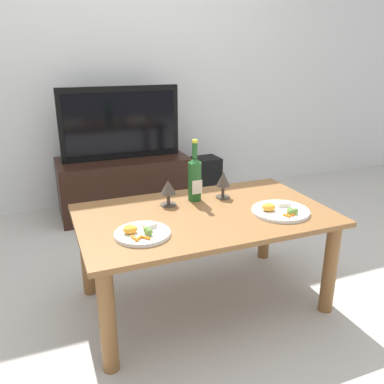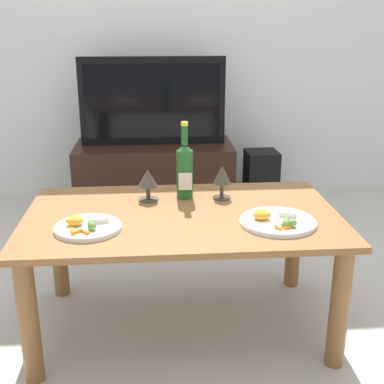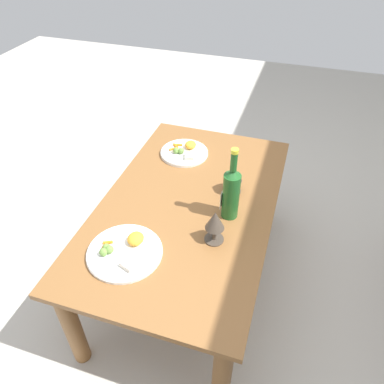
# 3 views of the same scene
# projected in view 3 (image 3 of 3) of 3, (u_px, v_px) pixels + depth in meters

# --- Properties ---
(ground_plane) EXTENTS (6.40, 6.40, 0.00)m
(ground_plane) POSITION_uv_depth(u_px,v_px,m) (189.00, 275.00, 1.95)
(ground_plane) COLOR #B7B2A8
(dining_table) EXTENTS (1.24, 0.74, 0.51)m
(dining_table) POSITION_uv_depth(u_px,v_px,m) (188.00, 217.00, 1.68)
(dining_table) COLOR brown
(dining_table) RESTS_ON ground_plane
(wine_bottle) EXTENTS (0.07, 0.07, 0.33)m
(wine_bottle) POSITION_uv_depth(u_px,v_px,m) (231.00, 191.00, 1.48)
(wine_bottle) COLOR #1E5923
(wine_bottle) RESTS_ON dining_table
(goblet_left) EXTENTS (0.08, 0.08, 0.14)m
(goblet_left) POSITION_uv_depth(u_px,v_px,m) (233.00, 175.00, 1.63)
(goblet_left) COLOR #473D33
(goblet_left) RESTS_ON dining_table
(goblet_right) EXTENTS (0.08, 0.08, 0.15)m
(goblet_right) POSITION_uv_depth(u_px,v_px,m) (215.00, 222.00, 1.39)
(goblet_right) COLOR #473D33
(goblet_right) RESTS_ON dining_table
(dinner_plate_left) EXTENTS (0.25, 0.25, 0.05)m
(dinner_plate_left) POSITION_uv_depth(u_px,v_px,m) (184.00, 152.00, 1.91)
(dinner_plate_left) COLOR white
(dinner_plate_left) RESTS_ON dining_table
(dinner_plate_right) EXTENTS (0.29, 0.29, 0.05)m
(dinner_plate_right) POSITION_uv_depth(u_px,v_px,m) (125.00, 251.00, 1.39)
(dinner_plate_right) COLOR white
(dinner_plate_right) RESTS_ON dining_table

